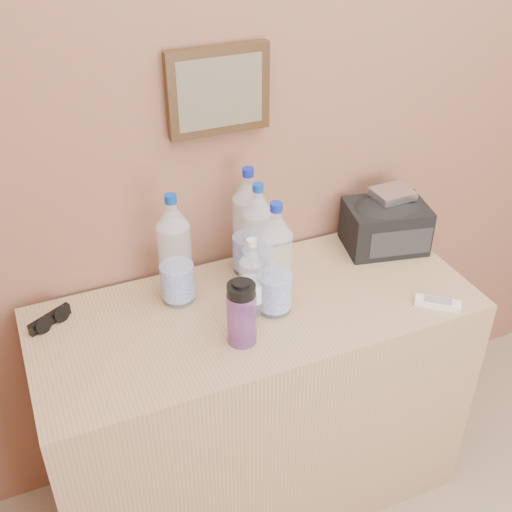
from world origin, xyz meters
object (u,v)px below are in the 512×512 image
(pet_small, at_px, (252,281))
(toiletry_bag, at_px, (385,223))
(pet_large_d, at_px, (275,265))
(nalgene_bottle, at_px, (242,313))
(foil_packet, at_px, (392,194))
(pet_large_a, at_px, (175,256))
(sunglasses, at_px, (50,319))
(pet_large_b, at_px, (248,227))
(ac_remote, at_px, (438,303))
(pet_large_c, at_px, (258,241))
(dresser, at_px, (257,405))

(pet_small, height_order, toiletry_bag, pet_small)
(pet_large_d, bearing_deg, nalgene_bottle, -147.01)
(pet_large_d, height_order, foil_packet, pet_large_d)
(pet_large_d, bearing_deg, toiletry_bag, 19.21)
(pet_large_a, xyz_separation_m, sunglasses, (-0.37, 0.03, -0.14))
(sunglasses, bearing_deg, pet_large_b, -26.71)
(pet_large_a, distance_m, ac_remote, 0.79)
(pet_small, height_order, nalgene_bottle, pet_small)
(toiletry_bag, bearing_deg, ac_remote, -82.87)
(pet_large_c, relative_size, toiletry_bag, 1.31)
(pet_small, bearing_deg, sunglasses, 162.84)
(pet_large_b, xyz_separation_m, pet_large_d, (-0.01, -0.22, -0.00))
(nalgene_bottle, distance_m, foil_packet, 0.70)
(dresser, xyz_separation_m, pet_large_c, (0.05, 0.12, 0.57))
(pet_large_b, height_order, pet_large_c, pet_large_b)
(ac_remote, bearing_deg, pet_large_b, 177.65)
(pet_small, bearing_deg, toiletry_bag, 15.23)
(sunglasses, distance_m, foil_packet, 1.13)
(pet_large_a, xyz_separation_m, pet_small, (0.18, -0.14, -0.05))
(sunglasses, bearing_deg, nalgene_bottle, -59.66)
(pet_large_b, bearing_deg, pet_large_a, -166.65)
(dresser, bearing_deg, pet_large_b, 74.22)
(nalgene_bottle, height_order, foil_packet, foil_packet)
(dresser, distance_m, pet_small, 0.52)
(nalgene_bottle, bearing_deg, pet_small, 55.24)
(pet_large_b, bearing_deg, nalgene_bottle, -115.83)
(dresser, bearing_deg, nalgene_bottle, -128.91)
(pet_large_c, relative_size, nalgene_bottle, 1.72)
(nalgene_bottle, relative_size, toiletry_bag, 0.76)
(sunglasses, height_order, toiletry_bag, toiletry_bag)
(pet_large_b, height_order, foil_packet, pet_large_b)
(pet_large_b, relative_size, ac_remote, 2.69)
(pet_large_a, relative_size, sunglasses, 2.63)
(pet_small, bearing_deg, pet_large_c, 59.96)
(pet_large_b, bearing_deg, toiletry_bag, -5.99)
(pet_large_b, distance_m, ac_remote, 0.61)
(pet_large_d, bearing_deg, pet_large_a, 147.14)
(pet_large_b, bearing_deg, sunglasses, -177.54)
(dresser, height_order, pet_small, pet_small)
(pet_small, bearing_deg, foil_packet, 15.76)
(toiletry_bag, height_order, foil_packet, foil_packet)
(sunglasses, bearing_deg, ac_remote, -48.08)
(ac_remote, bearing_deg, toiletry_bag, 124.45)
(pet_small, height_order, foil_packet, pet_small)
(dresser, bearing_deg, foil_packet, 15.48)
(pet_large_a, relative_size, pet_small, 1.44)
(sunglasses, height_order, foil_packet, foil_packet)
(pet_large_b, xyz_separation_m, ac_remote, (0.44, -0.39, -0.15))
(dresser, relative_size, sunglasses, 9.77)
(nalgene_bottle, bearing_deg, pet_large_d, 32.99)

